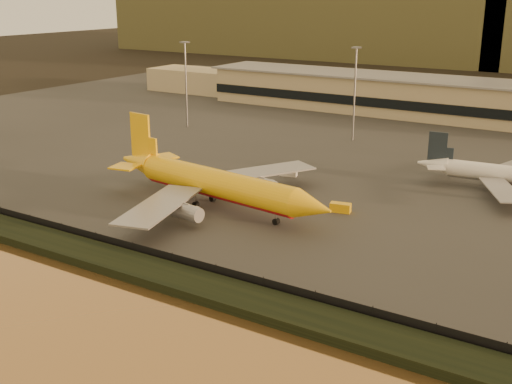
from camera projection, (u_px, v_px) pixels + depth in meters
ground at (213, 239)px, 108.26m from camera, size 900.00×900.00×0.00m
embankment at (145, 270)px, 94.32m from camera, size 320.00×7.00×1.40m
tarmac at (406, 135)px, 184.92m from camera, size 320.00×220.00×0.20m
perimeter_fence at (163, 257)px, 97.37m from camera, size 300.00×0.05×2.20m
terminal_building at (396, 95)px, 215.09m from camera, size 202.00×25.00×12.60m
apron_light_masts at (441, 94)px, 156.46m from camera, size 152.20×12.20×25.40m
dhl_cargo_jet at (215, 184)px, 121.76m from camera, size 52.85×51.35×15.78m
white_narrowbody_jet at (509, 175)px, 132.76m from camera, size 37.91×36.85×10.89m
gse_vehicle_yellow at (340, 208)px, 120.36m from camera, size 4.11×2.46×1.73m
gse_vehicle_white at (288, 172)px, 143.71m from camera, size 4.14×2.64×1.72m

